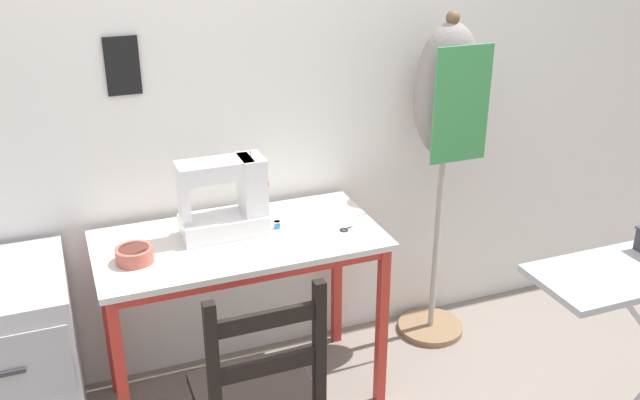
# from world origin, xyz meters

# --- Properties ---
(wall_back) EXTENTS (10.00, 0.06, 2.55)m
(wall_back) POSITION_xyz_m (-0.00, 0.63, 1.28)
(wall_back) COLOR silver
(wall_back) RESTS_ON ground_plane
(sewing_table) EXTENTS (1.12, 0.56, 0.76)m
(sewing_table) POSITION_xyz_m (0.00, 0.27, 0.67)
(sewing_table) COLOR silver
(sewing_table) RESTS_ON ground_plane
(sewing_machine) EXTENTS (0.35, 0.17, 0.33)m
(sewing_machine) POSITION_xyz_m (-0.02, 0.33, 0.91)
(sewing_machine) COLOR white
(sewing_machine) RESTS_ON sewing_table
(fabric_bowl) EXTENTS (0.14, 0.14, 0.06)m
(fabric_bowl) POSITION_xyz_m (-0.41, 0.23, 0.79)
(fabric_bowl) COLOR #B25647
(fabric_bowl) RESTS_ON sewing_table
(scissors) EXTENTS (0.13, 0.07, 0.01)m
(scissors) POSITION_xyz_m (0.44, 0.20, 0.77)
(scissors) COLOR silver
(scissors) RESTS_ON sewing_table
(thread_spool_near_machine) EXTENTS (0.03, 0.03, 0.03)m
(thread_spool_near_machine) POSITION_xyz_m (0.16, 0.30, 0.78)
(thread_spool_near_machine) COLOR #2875C1
(thread_spool_near_machine) RESTS_ON sewing_table
(wooden_chair) EXTENTS (0.40, 0.38, 0.93)m
(wooden_chair) POSITION_xyz_m (-0.11, -0.30, 0.44)
(wooden_chair) COLOR black
(wooden_chair) RESTS_ON ground_plane
(filing_cabinet) EXTENTS (0.43, 0.57, 0.76)m
(filing_cabinet) POSITION_xyz_m (-0.87, 0.30, 0.38)
(filing_cabinet) COLOR #B7B7BC
(filing_cabinet) RESTS_ON ground_plane
(dress_form) EXTENTS (0.32, 0.32, 1.56)m
(dress_form) POSITION_xyz_m (0.99, 0.43, 1.13)
(dress_form) COLOR #846647
(dress_form) RESTS_ON ground_plane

